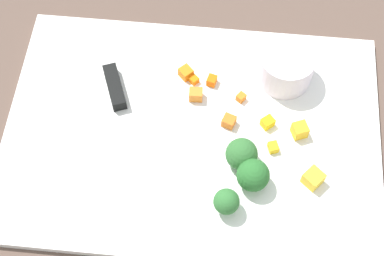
{
  "coord_description": "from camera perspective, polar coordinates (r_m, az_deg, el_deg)",
  "views": [
    {
      "loc": [
        -0.03,
        0.35,
        0.67
      ],
      "look_at": [
        0.0,
        0.0,
        0.02
      ],
      "focal_mm": 54.39,
      "sensor_mm": 36.0,
      "label": 1
    }
  ],
  "objects": [
    {
      "name": "broccoli_floret_2",
      "position": [
        0.7,
        6.0,
        -4.64
      ],
      "size": [
        0.04,
        0.04,
        0.04
      ],
      "color": "#84BE5F",
      "rests_on": "cutting_board"
    },
    {
      "name": "pepper_dice_3",
      "position": [
        0.74,
        7.96,
        -1.89
      ],
      "size": [
        0.02,
        0.02,
        0.01
      ],
      "primitive_type": "cube",
      "rotation": [
        0.0,
        0.0,
        1.9
      ],
      "color": "yellow",
      "rests_on": "cutting_board"
    },
    {
      "name": "carrot_dice_0",
      "position": [
        0.77,
        4.83,
        3.01
      ],
      "size": [
        0.01,
        0.01,
        0.01
      ],
      "primitive_type": "cube",
      "rotation": [
        0.0,
        0.0,
        0.93
      ],
      "color": "orange",
      "rests_on": "cutting_board"
    },
    {
      "name": "prep_bowl",
      "position": [
        0.78,
        9.19,
        5.9
      ],
      "size": [
        0.07,
        0.07,
        0.05
      ],
      "primitive_type": "cylinder",
      "color": "white",
      "rests_on": "cutting_board"
    },
    {
      "name": "broccoli_floret_0",
      "position": [
        0.69,
        3.39,
        -7.23
      ],
      "size": [
        0.03,
        0.03,
        0.04
      ],
      "color": "#83B965",
      "rests_on": "cutting_board"
    },
    {
      "name": "broccoli_floret_1",
      "position": [
        0.72,
        4.89,
        -2.58
      ],
      "size": [
        0.04,
        0.04,
        0.04
      ],
      "color": "#96C25E",
      "rests_on": "cutting_board"
    },
    {
      "name": "carrot_dice_5",
      "position": [
        0.78,
        1.95,
        4.68
      ],
      "size": [
        0.01,
        0.02,
        0.01
      ],
      "primitive_type": "cube",
      "rotation": [
        0.0,
        0.0,
        2.89
      ],
      "color": "orange",
      "rests_on": "cutting_board"
    },
    {
      "name": "carrot_dice_4",
      "position": [
        0.79,
        0.15,
        4.78
      ],
      "size": [
        0.02,
        0.02,
        0.01
      ],
      "primitive_type": "cube",
      "rotation": [
        0.0,
        0.0,
        0.8
      ],
      "color": "orange",
      "rests_on": "cutting_board"
    },
    {
      "name": "pepper_dice_2",
      "position": [
        0.73,
        11.8,
        -4.86
      ],
      "size": [
        0.03,
        0.03,
        0.02
      ],
      "primitive_type": "cube",
      "rotation": [
        0.0,
        0.0,
        0.85
      ],
      "color": "yellow",
      "rests_on": "cutting_board"
    },
    {
      "name": "carrot_dice_1",
      "position": [
        0.77,
        0.17,
        3.31
      ],
      "size": [
        0.02,
        0.02,
        0.02
      ],
      "primitive_type": "cube",
      "rotation": [
        0.0,
        0.0,
        0.03
      ],
      "color": "orange",
      "rests_on": "cutting_board"
    },
    {
      "name": "cutting_board",
      "position": [
        0.75,
        -0.0,
        -0.58
      ],
      "size": [
        0.48,
        0.34,
        0.01
      ],
      "primitive_type": "cube",
      "color": "white",
      "rests_on": "ground_plane"
    },
    {
      "name": "chef_knife",
      "position": [
        0.75,
        -6.51,
        -0.13
      ],
      "size": [
        0.13,
        0.28,
        0.02
      ],
      "rotation": [
        0.0,
        0.0,
        1.95
      ],
      "color": "silver",
      "rests_on": "cutting_board"
    },
    {
      "name": "carrot_dice_3",
      "position": [
        0.79,
        -0.61,
        5.44
      ],
      "size": [
        0.02,
        0.02,
        0.01
      ],
      "primitive_type": "cube",
      "rotation": [
        0.0,
        0.0,
        0.76
      ],
      "color": "orange",
      "rests_on": "cutting_board"
    },
    {
      "name": "pepper_dice_1",
      "position": [
        0.75,
        7.43,
        0.54
      ],
      "size": [
        0.02,
        0.02,
        0.01
      ],
      "primitive_type": "cube",
      "rotation": [
        0.0,
        0.0,
        2.27
      ],
      "color": "yellow",
      "rests_on": "cutting_board"
    },
    {
      "name": "ground_plane",
      "position": [
        0.76,
        -0.0,
        -0.79
      ],
      "size": [
        4.0,
        4.0,
        0.0
      ],
      "primitive_type": "plane",
      "color": "brown"
    },
    {
      "name": "pepper_dice_0",
      "position": [
        0.75,
        10.52,
        -0.22
      ],
      "size": [
        0.02,
        0.02,
        0.02
      ],
      "primitive_type": "cube",
      "rotation": [
        0.0,
        0.0,
        0.4
      ],
      "color": "yellow",
      "rests_on": "cutting_board"
    },
    {
      "name": "carrot_dice_2",
      "position": [
        0.75,
        3.63,
        0.66
      ],
      "size": [
        0.02,
        0.02,
        0.01
      ],
      "primitive_type": "cube",
      "rotation": [
        0.0,
        0.0,
        2.8
      ],
      "color": "orange",
      "rests_on": "cutting_board"
    }
  ]
}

